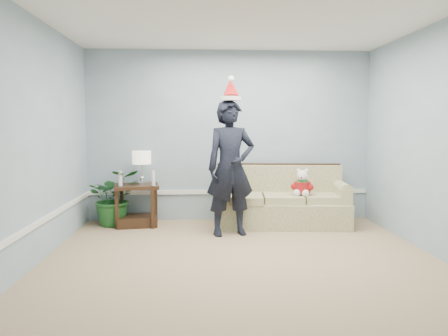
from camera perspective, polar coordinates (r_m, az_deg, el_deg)
name	(u,v)px	position (r m, az deg, el deg)	size (l,w,h in m)	color
room_shell	(245,142)	(4.49, 2.79, 3.48)	(4.54, 5.04, 2.74)	#9D8065
wainscot_trim	(146,208)	(5.78, -10.21, -5.14)	(4.49, 4.99, 0.06)	white
sofa	(282,204)	(6.77, 7.54, -4.63)	(2.02, 1.00, 0.92)	#596C33
side_table	(137,210)	(6.78, -11.31, -5.35)	(0.73, 0.64, 0.63)	#342113
table_lamp	(142,159)	(6.71, -10.70, 1.17)	(0.28, 0.28, 0.50)	silver
candle_pair	(137,179)	(6.55, -11.32, -1.41)	(0.54, 0.06, 0.23)	silver
houseplant	(114,197)	(6.86, -14.16, -3.72)	(0.77, 0.67, 0.86)	#1B5221
man	(231,168)	(6.00, 0.87, -0.03)	(0.68, 0.45, 1.86)	black
santa_hat	(231,90)	(6.01, 0.87, 10.13)	(0.31, 0.34, 0.33)	white
teddy_bear	(302,186)	(6.60, 10.21, -2.28)	(0.32, 0.32, 0.40)	white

